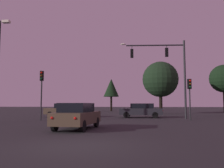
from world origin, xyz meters
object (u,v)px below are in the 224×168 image
(car_crossing_right, at_px, (66,110))
(tree_center_horizon, at_px, (160,79))
(car_nearside_lane, at_px, (77,116))
(traffic_light_corner_right, at_px, (42,85))
(car_crossing_left, at_px, (141,110))
(traffic_signal_mast_arm, at_px, (167,64))
(tree_behind_sign, at_px, (111,88))
(tree_left_far, at_px, (224,79))
(traffic_light_corner_left, at_px, (190,91))

(car_crossing_right, bearing_deg, tree_center_horizon, 42.76)
(car_nearside_lane, height_order, tree_center_horizon, tree_center_horizon)
(traffic_light_corner_right, distance_m, car_nearside_lane, 8.78)
(traffic_light_corner_right, bearing_deg, car_nearside_lane, -52.20)
(car_crossing_left, bearing_deg, traffic_signal_mast_arm, -31.95)
(traffic_signal_mast_arm, height_order, tree_center_horizon, tree_center_horizon)
(tree_behind_sign, relative_size, tree_center_horizon, 0.85)
(traffic_light_corner_right, distance_m, tree_behind_sign, 27.98)
(traffic_signal_mast_arm, distance_m, tree_behind_sign, 25.63)
(tree_left_far, bearing_deg, traffic_light_corner_left, -116.44)
(traffic_signal_mast_arm, xyz_separation_m, traffic_light_corner_left, (1.67, -2.22, -2.81))
(tree_left_far, bearing_deg, car_nearside_lane, -122.79)
(traffic_light_corner_left, distance_m, car_crossing_left, 6.09)
(traffic_light_corner_left, xyz_separation_m, tree_center_horizon, (-1.34, 14.27, 2.54))
(traffic_light_corner_left, relative_size, car_nearside_lane, 0.89)
(traffic_light_corner_right, bearing_deg, traffic_light_corner_left, 6.34)
(traffic_signal_mast_arm, xyz_separation_m, tree_behind_sign, (-8.72, 24.09, -0.66))
(tree_behind_sign, height_order, tree_center_horizon, tree_center_horizon)
(traffic_signal_mast_arm, bearing_deg, traffic_light_corner_right, -162.30)
(traffic_light_corner_left, relative_size, tree_left_far, 0.46)
(car_nearside_lane, bearing_deg, tree_behind_sign, 93.86)
(car_crossing_right, bearing_deg, car_nearside_lane, -69.11)
(traffic_signal_mast_arm, relative_size, tree_left_far, 0.98)
(traffic_light_corner_left, xyz_separation_m, traffic_light_corner_right, (-13.25, -1.47, 0.51))
(car_crossing_left, relative_size, tree_left_far, 0.58)
(traffic_light_corner_right, xyz_separation_m, car_crossing_right, (0.61, 5.29, -2.36))
(traffic_light_corner_left, relative_size, traffic_light_corner_right, 0.83)
(tree_center_horizon, bearing_deg, traffic_light_corner_right, -127.11)
(tree_center_horizon, bearing_deg, tree_behind_sign, 126.91)
(tree_behind_sign, bearing_deg, car_nearside_lane, -86.14)
(car_crossing_left, distance_m, tree_left_far, 21.15)
(car_nearside_lane, xyz_separation_m, tree_behind_sign, (-2.32, 34.47, 4.00))
(traffic_light_corner_left, bearing_deg, tree_left_far, 63.56)
(traffic_signal_mast_arm, relative_size, traffic_light_corner_left, 2.13)
(traffic_light_corner_left, height_order, tree_center_horizon, tree_center_horizon)
(traffic_signal_mast_arm, xyz_separation_m, tree_left_far, (11.18, 16.90, 0.21))
(tree_behind_sign, xyz_separation_m, tree_center_horizon, (9.05, -12.05, 0.39))
(traffic_signal_mast_arm, height_order, car_nearside_lane, traffic_signal_mast_arm)
(tree_behind_sign, bearing_deg, tree_left_far, -19.88)
(traffic_signal_mast_arm, bearing_deg, tree_center_horizon, 88.43)
(traffic_light_corner_right, xyz_separation_m, tree_left_far, (22.75, 20.59, 2.52))
(car_crossing_left, height_order, tree_behind_sign, tree_behind_sign)
(traffic_light_corner_right, relative_size, car_crossing_left, 0.96)
(traffic_light_corner_left, xyz_separation_m, car_crossing_right, (-12.63, 3.82, -1.85))
(tree_center_horizon, bearing_deg, car_crossing_right, -137.24)
(traffic_signal_mast_arm, height_order, car_crossing_left, traffic_signal_mast_arm)
(car_crossing_left, bearing_deg, car_crossing_right, -179.64)
(car_crossing_left, bearing_deg, traffic_light_corner_left, -41.92)
(traffic_signal_mast_arm, xyz_separation_m, tree_center_horizon, (0.33, 12.04, -0.27))
(traffic_light_corner_left, distance_m, tree_center_horizon, 14.55)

